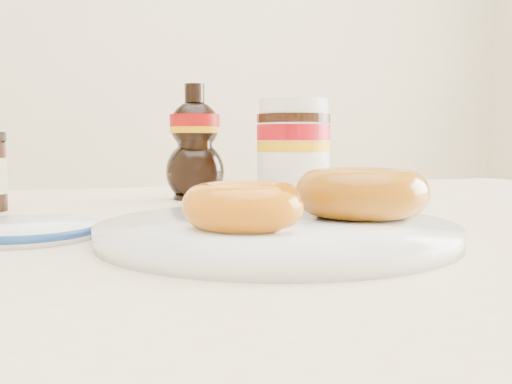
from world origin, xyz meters
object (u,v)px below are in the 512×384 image
object	(u,v)px
donut_bitten	(246,205)
nutella_jar	(293,148)
dining_table	(260,294)
syrup_bottle	(195,142)
blue_rim_saucer	(26,229)
donut_whole	(361,192)
plate	(276,230)

from	to	relation	value
donut_bitten	nutella_jar	world-z (taller)	nutella_jar
dining_table	syrup_bottle	distance (m)	0.27
donut_bitten	syrup_bottle	world-z (taller)	syrup_bottle
dining_table	blue_rim_saucer	distance (m)	0.25
donut_whole	blue_rim_saucer	xyz separation A→B (m)	(-0.28, 0.07, -0.03)
dining_table	plate	bearing A→B (deg)	-104.54
plate	syrup_bottle	xyz separation A→B (m)	(0.01, 0.35, 0.07)
nutella_jar	syrup_bottle	xyz separation A→B (m)	(-0.11, 0.09, 0.01)
donut_bitten	nutella_jar	bearing A→B (deg)	49.95
dining_table	syrup_bottle	xyz separation A→B (m)	(-0.02, 0.21, 0.16)
blue_rim_saucer	syrup_bottle	bearing A→B (deg)	52.02
donut_bitten	nutella_jar	size ratio (longest dim) A/B	0.72
donut_whole	blue_rim_saucer	distance (m)	0.29
plate	syrup_bottle	world-z (taller)	syrup_bottle
donut_bitten	syrup_bottle	size ratio (longest dim) A/B	0.61
plate	blue_rim_saucer	xyz separation A→B (m)	(-0.19, 0.08, -0.00)
dining_table	donut_whole	distance (m)	0.18
dining_table	syrup_bottle	size ratio (longest dim) A/B	8.81
plate	nutella_jar	xyz separation A→B (m)	(0.12, 0.26, 0.06)
dining_table	nutella_jar	bearing A→B (deg)	53.22
nutella_jar	donut_bitten	bearing A→B (deg)	-119.60
donut_whole	syrup_bottle	xyz separation A→B (m)	(-0.07, 0.33, 0.04)
donut_bitten	nutella_jar	distance (m)	0.32
syrup_bottle	blue_rim_saucer	bearing A→B (deg)	-127.98
nutella_jar	syrup_bottle	bearing A→B (deg)	139.80
syrup_bottle	plate	bearing A→B (deg)	-92.40
blue_rim_saucer	plate	bearing A→B (deg)	-22.69
syrup_bottle	dining_table	bearing A→B (deg)	-84.13
plate	nutella_jar	world-z (taller)	nutella_jar
dining_table	donut_bitten	world-z (taller)	donut_bitten
syrup_bottle	nutella_jar	bearing A→B (deg)	-40.20
donut_bitten	donut_whole	bearing A→B (deg)	4.89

